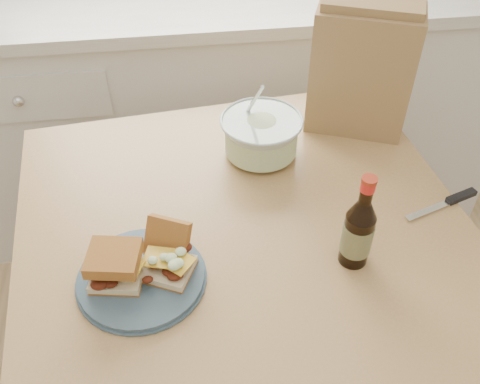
{
  "coord_description": "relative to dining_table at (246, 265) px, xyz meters",
  "views": [
    {
      "loc": [
        -0.01,
        -0.08,
        1.66
      ],
      "look_at": [
        0.1,
        0.73,
        0.89
      ],
      "focal_mm": 40.0,
      "sensor_mm": 36.0,
      "label": 1
    }
  ],
  "objects": [
    {
      "name": "cabinet_run",
      "position": [
        -0.11,
        1.0,
        -0.22
      ],
      "size": [
        2.5,
        0.64,
        0.94
      ],
      "color": "silver",
      "rests_on": "ground"
    },
    {
      "name": "paper_bag",
      "position": [
        0.34,
        0.36,
        0.28
      ],
      "size": [
        0.29,
        0.24,
        0.32
      ],
      "primitive_type": "cube",
      "rotation": [
        0.0,
        0.0,
        -0.38
      ],
      "color": "tan",
      "rests_on": "dining_table"
    },
    {
      "name": "sandwich_left",
      "position": [
        -0.27,
        -0.11,
        0.17
      ],
      "size": [
        0.11,
        0.1,
        0.07
      ],
      "rotation": [
        0.0,
        0.0,
        -0.18
      ],
      "color": "beige",
      "rests_on": "plate"
    },
    {
      "name": "coleslaw_bowl",
      "position": [
        0.07,
        0.26,
        0.17
      ],
      "size": [
        0.2,
        0.2,
        0.2
      ],
      "color": "#B4C2BC",
      "rests_on": "dining_table"
    },
    {
      "name": "plate",
      "position": [
        -0.23,
        -0.11,
        0.13
      ],
      "size": [
        0.25,
        0.25,
        0.02
      ],
      "primitive_type": "cylinder",
      "color": "#3E5465",
      "rests_on": "dining_table"
    },
    {
      "name": "sandwich_right",
      "position": [
        -0.17,
        -0.09,
        0.16
      ],
      "size": [
        0.12,
        0.16,
        0.08
      ],
      "rotation": [
        0.0,
        0.0,
        -0.45
      ],
      "color": "beige",
      "rests_on": "plate"
    },
    {
      "name": "knife",
      "position": [
        0.48,
        0.02,
        0.13
      ],
      "size": [
        0.19,
        0.08,
        0.01
      ],
      "rotation": [
        0.0,
        0.0,
        0.33
      ],
      "color": "silver",
      "rests_on": "dining_table"
    },
    {
      "name": "beer_bottle",
      "position": [
        0.2,
        -0.11,
        0.2
      ],
      "size": [
        0.06,
        0.06,
        0.22
      ],
      "rotation": [
        0.0,
        0.0,
        0.2
      ],
      "color": "black",
      "rests_on": "dining_table"
    },
    {
      "name": "dining_table",
      "position": [
        0.0,
        0.0,
        0.0
      ],
      "size": [
        1.07,
        1.07,
        0.81
      ],
      "rotation": [
        0.0,
        0.0,
        0.1
      ],
      "color": "tan",
      "rests_on": "ground"
    }
  ]
}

